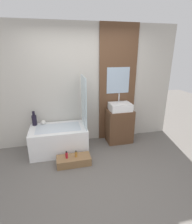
{
  "coord_description": "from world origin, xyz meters",
  "views": [
    {
      "loc": [
        -0.62,
        -2.2,
        2.05
      ],
      "look_at": [
        0.06,
        0.71,
        0.99
      ],
      "focal_mm": 28.0,
      "sensor_mm": 36.0,
      "label": 1
    }
  ],
  "objects_px": {
    "vase_round_light": "(43,122)",
    "bottle_soap_secondary": "(76,154)",
    "vase_tall_dark": "(34,120)",
    "wooden_step_bench": "(74,160)",
    "sink": "(120,107)",
    "bathtub": "(59,139)",
    "bottle_soap_primary": "(67,155)"
  },
  "relations": [
    {
      "from": "sink",
      "to": "vase_round_light",
      "type": "distance_m",
      "value": 1.72
    },
    {
      "from": "wooden_step_bench",
      "to": "bottle_soap_secondary",
      "type": "bearing_deg",
      "value": 0.0
    },
    {
      "from": "wooden_step_bench",
      "to": "vase_tall_dark",
      "type": "bearing_deg",
      "value": 132.29
    },
    {
      "from": "bottle_soap_secondary",
      "to": "sink",
      "type": "bearing_deg",
      "value": 31.32
    },
    {
      "from": "sink",
      "to": "vase_round_light",
      "type": "relative_size",
      "value": 4.85
    },
    {
      "from": "vase_tall_dark",
      "to": "bottle_soap_primary",
      "type": "bearing_deg",
      "value": -53.16
    },
    {
      "from": "vase_tall_dark",
      "to": "vase_round_light",
      "type": "relative_size",
      "value": 3.15
    },
    {
      "from": "wooden_step_bench",
      "to": "bottle_soap_primary",
      "type": "relative_size",
      "value": 4.61
    },
    {
      "from": "bathtub",
      "to": "vase_tall_dark",
      "type": "bearing_deg",
      "value": 152.93
    },
    {
      "from": "bathtub",
      "to": "wooden_step_bench",
      "type": "xyz_separation_m",
      "value": [
        0.24,
        -0.55,
        -0.2
      ]
    },
    {
      "from": "bottle_soap_primary",
      "to": "wooden_step_bench",
      "type": "bearing_deg",
      "value": 0.0
    },
    {
      "from": "vase_round_light",
      "to": "wooden_step_bench",
      "type": "bearing_deg",
      "value": -55.54
    },
    {
      "from": "vase_tall_dark",
      "to": "bottle_soap_secondary",
      "type": "bearing_deg",
      "value": -45.88
    },
    {
      "from": "wooden_step_bench",
      "to": "bottle_soap_secondary",
      "type": "height_order",
      "value": "bottle_soap_secondary"
    },
    {
      "from": "bathtub",
      "to": "wooden_step_bench",
      "type": "relative_size",
      "value": 1.82
    },
    {
      "from": "wooden_step_bench",
      "to": "bottle_soap_primary",
      "type": "xyz_separation_m",
      "value": [
        -0.13,
        0.0,
        0.14
      ]
    },
    {
      "from": "vase_round_light",
      "to": "bottle_soap_secondary",
      "type": "distance_m",
      "value": 1.06
    },
    {
      "from": "bathtub",
      "to": "sink",
      "type": "bearing_deg",
      "value": 4.85
    },
    {
      "from": "vase_tall_dark",
      "to": "bottle_soap_primary",
      "type": "xyz_separation_m",
      "value": [
        0.6,
        -0.8,
        -0.45
      ]
    },
    {
      "from": "wooden_step_bench",
      "to": "sink",
      "type": "bearing_deg",
      "value": 30.25
    },
    {
      "from": "wooden_step_bench",
      "to": "bathtub",
      "type": "bearing_deg",
      "value": 113.92
    },
    {
      "from": "sink",
      "to": "bottle_soap_secondary",
      "type": "bearing_deg",
      "value": -148.68
    },
    {
      "from": "vase_tall_dark",
      "to": "wooden_step_bench",
      "type": "bearing_deg",
      "value": -47.71
    },
    {
      "from": "sink",
      "to": "bottle_soap_primary",
      "type": "relative_size",
      "value": 3.45
    },
    {
      "from": "bathtub",
      "to": "wooden_step_bench",
      "type": "height_order",
      "value": "bathtub"
    },
    {
      "from": "sink",
      "to": "vase_tall_dark",
      "type": "bearing_deg",
      "value": 176.12
    },
    {
      "from": "wooden_step_bench",
      "to": "vase_round_light",
      "type": "relative_size",
      "value": 6.47
    },
    {
      "from": "wooden_step_bench",
      "to": "bottle_soap_secondary",
      "type": "relative_size",
      "value": 5.09
    },
    {
      "from": "wooden_step_bench",
      "to": "sink",
      "type": "height_order",
      "value": "sink"
    },
    {
      "from": "vase_round_light",
      "to": "bottle_soap_primary",
      "type": "xyz_separation_m",
      "value": [
        0.42,
        -0.8,
        -0.37
      ]
    },
    {
      "from": "bottle_soap_primary",
      "to": "bottle_soap_secondary",
      "type": "relative_size",
      "value": 1.11
    },
    {
      "from": "sink",
      "to": "bottle_soap_primary",
      "type": "xyz_separation_m",
      "value": [
        -1.27,
        -0.67,
        -0.64
      ]
    }
  ]
}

